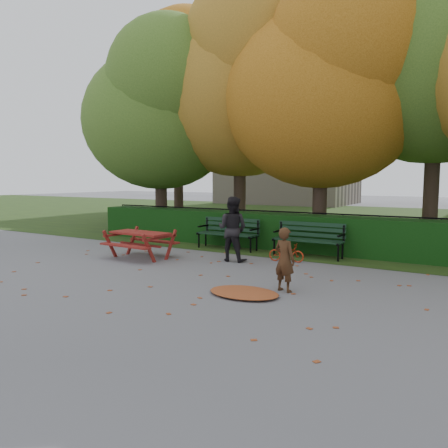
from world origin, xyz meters
The scene contains 17 objects.
ground centered at (0.00, 0.00, 0.00)m, with size 90.00×90.00×0.00m, color slate.
grass_strip centered at (0.00, 14.00, 0.01)m, with size 90.00×90.00×0.00m, color #1E3113.
building_left centered at (-9.00, 26.00, 7.50)m, with size 10.00×7.00×15.00m, color tan.
hedge centered at (0.00, 4.50, 0.50)m, with size 13.00×0.90×1.00m, color black.
iron_fence centered at (0.00, 5.30, 0.54)m, with size 14.00×0.04×1.02m.
tree_a centered at (-5.19, 5.58, 4.52)m, with size 5.88×5.60×7.48m.
tree_b centered at (-2.44, 6.75, 5.40)m, with size 6.72×6.40×8.79m.
tree_c centered at (0.83, 5.96, 4.82)m, with size 6.30×6.00×8.00m.
tree_f centered at (-7.13, 9.24, 5.69)m, with size 6.93×6.60×9.19m.
bench_left centered at (-1.30, 3.70, 0.52)m, with size 1.80×0.57×0.88m.
bench_right centered at (1.10, 3.70, 0.52)m, with size 1.80×0.57×0.88m.
picnic_table centered at (-2.47, 1.28, 0.52)m, with size 1.62×1.33×0.76m.
leaf_pile centered at (1.46, -0.44, 0.04)m, with size 1.28×0.88×0.09m, color maroon.
leaf_scatter centered at (0.00, 0.30, 0.01)m, with size 9.00×5.70×0.01m, color maroon, non-canonical shape.
child centered at (1.96, 0.16, 0.58)m, with size 0.42×0.28×1.15m, color #3F2514.
adult centered at (-0.29, 2.17, 0.79)m, with size 0.77×0.60×1.58m, color black.
bicycle centered at (0.88, 2.75, 0.23)m, with size 0.30×0.86×0.45m, color #AC290F.
Camera 1 is at (5.02, -6.93, 2.02)m, focal length 35.00 mm.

